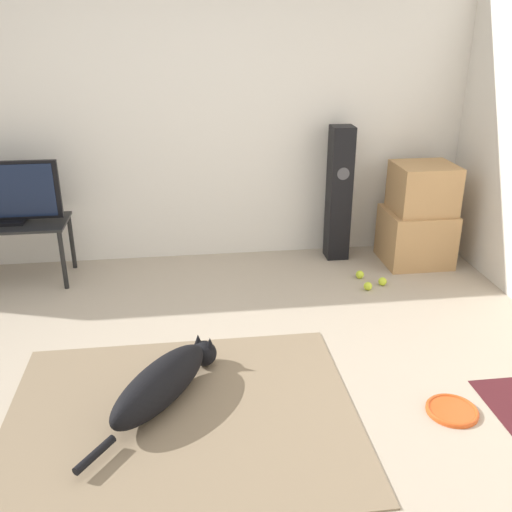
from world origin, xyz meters
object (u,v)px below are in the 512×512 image
at_px(cardboard_box_lower, 416,237).
at_px(tennis_ball_near_speaker, 360,275).
at_px(frisbee, 452,410).
at_px(tennis_ball_loose_on_carpet, 382,281).
at_px(floor_speaker, 339,194).
at_px(dog, 164,382).
at_px(cardboard_box_upper, 423,188).
at_px(tv, 0,193).
at_px(tv_stand, 7,231).
at_px(tennis_ball_by_boxes, 368,286).

bearing_deg(cardboard_box_lower, tennis_ball_near_speaker, -153.52).
xyz_separation_m(frisbee, tennis_ball_loose_on_carpet, (0.15, 1.57, 0.02)).
height_order(floor_speaker, tennis_ball_loose_on_carpet, floor_speaker).
bearing_deg(floor_speaker, dog, -127.59).
xyz_separation_m(floor_speaker, tennis_ball_loose_on_carpet, (0.22, -0.63, -0.54)).
distance_m(cardboard_box_upper, tv, 3.35).
height_order(cardboard_box_lower, tv_stand, tv_stand).
xyz_separation_m(cardboard_box_lower, cardboard_box_upper, (0.02, 0.00, 0.43)).
relative_size(tv, tennis_ball_loose_on_carpet, 13.43).
distance_m(frisbee, cardboard_box_upper, 2.18).
xyz_separation_m(cardboard_box_lower, tennis_ball_loose_on_carpet, (-0.43, -0.43, -0.20)).
xyz_separation_m(dog, tennis_ball_by_boxes, (1.54, 1.21, -0.10)).
distance_m(dog, tv_stand, 2.16).
bearing_deg(floor_speaker, tennis_ball_by_boxes, -83.88).
distance_m(floor_speaker, tv_stand, 2.70).
bearing_deg(floor_speaker, tv_stand, -176.76).
height_order(tv, tennis_ball_loose_on_carpet, tv).
bearing_deg(tennis_ball_by_boxes, tv_stand, 168.91).
bearing_deg(cardboard_box_lower, tennis_ball_by_boxes, -138.67).
height_order(dog, floor_speaker, floor_speaker).
bearing_deg(dog, cardboard_box_lower, 39.04).
bearing_deg(tennis_ball_near_speaker, tv_stand, 173.30).
relative_size(tennis_ball_by_boxes, tennis_ball_loose_on_carpet, 1.00).
relative_size(tv_stand, tv, 1.05).
relative_size(cardboard_box_lower, floor_speaker, 0.48).
bearing_deg(floor_speaker, tv, -176.82).
bearing_deg(tv_stand, floor_speaker, 3.24).
bearing_deg(dog, floor_speaker, 52.41).
height_order(cardboard_box_lower, tennis_ball_by_boxes, cardboard_box_lower).
distance_m(tv, tennis_ball_near_speaker, 2.87).
distance_m(frisbee, tennis_ball_loose_on_carpet, 1.57).
bearing_deg(tv_stand, dog, -55.07).
distance_m(frisbee, tennis_ball_near_speaker, 1.72).
distance_m(tennis_ball_near_speaker, tennis_ball_loose_on_carpet, 0.20).
height_order(frisbee, cardboard_box_lower, cardboard_box_lower).
bearing_deg(dog, tv_stand, 124.93).
xyz_separation_m(dog, tennis_ball_near_speaker, (1.54, 1.43, -0.10)).
distance_m(cardboard_box_lower, tv_stand, 3.34).
bearing_deg(tennis_ball_near_speaker, tv, 173.25).
bearing_deg(frisbee, tennis_ball_by_boxes, 89.59).
distance_m(cardboard_box_lower, cardboard_box_upper, 0.43).
relative_size(dog, cardboard_box_upper, 1.99).
distance_m(dog, frisbee, 1.56).
height_order(dog, tv_stand, tv_stand).
relative_size(dog, tv, 1.09).
height_order(tv, tennis_ball_by_boxes, tv).
distance_m(cardboard_box_lower, tennis_ball_by_boxes, 0.78).
bearing_deg(tennis_ball_by_boxes, cardboard_box_lower, 41.33).
bearing_deg(cardboard_box_upper, frisbee, -106.62).
bearing_deg(frisbee, tennis_ball_loose_on_carpet, 84.45).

